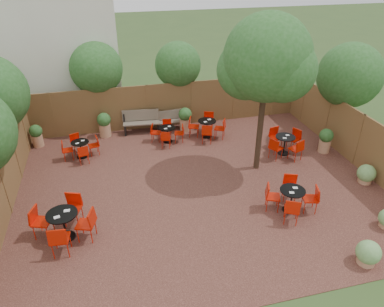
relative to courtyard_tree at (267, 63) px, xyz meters
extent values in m
plane|color=#354F23|center=(-2.33, -0.59, -3.90)|extent=(80.00, 80.00, 0.00)
cube|color=#3B1F18|center=(-2.33, -0.59, -3.89)|extent=(12.00, 10.00, 0.02)
cube|color=brown|center=(-2.33, 4.41, -2.90)|extent=(12.00, 0.08, 2.00)
cube|color=brown|center=(-8.33, -0.59, -2.90)|extent=(0.08, 10.00, 2.00)
cube|color=brown|center=(3.67, -0.59, -2.90)|extent=(0.08, 10.00, 2.00)
cube|color=silver|center=(-6.83, 7.41, 0.10)|extent=(5.00, 4.00, 8.00)
sphere|color=#20521A|center=(-5.33, 5.11, -1.24)|extent=(2.21, 2.21, 2.21)
sphere|color=#20521A|center=(-1.83, 5.01, -1.30)|extent=(2.03, 2.03, 2.03)
sphere|color=#20521A|center=(1.17, 5.21, -1.35)|extent=(1.83, 1.83, 1.83)
sphere|color=#20521A|center=(4.27, 1.41, -1.15)|extent=(2.53, 2.53, 2.53)
cylinder|color=black|center=(0.01, 0.01, -1.75)|extent=(0.21, 0.21, 4.27)
sphere|color=#20521A|center=(0.01, 0.01, 0.17)|extent=(2.82, 2.82, 2.82)
sphere|color=#20521A|center=(-0.49, 0.41, -0.30)|extent=(1.97, 1.97, 1.97)
sphere|color=#20521A|center=(0.41, -0.39, -0.13)|extent=(2.06, 2.06, 2.06)
cube|color=brown|center=(-3.71, 3.96, -3.43)|extent=(1.62, 0.64, 0.05)
cube|color=brown|center=(-3.71, 4.18, -3.15)|extent=(1.59, 0.28, 0.48)
cube|color=black|center=(-4.43, 3.96, -3.67)|extent=(0.11, 0.48, 0.42)
cube|color=black|center=(-2.99, 3.96, -3.67)|extent=(0.11, 0.48, 0.42)
cube|color=brown|center=(-2.36, 3.96, -3.49)|extent=(1.39, 0.49, 0.05)
cube|color=brown|center=(-2.36, 4.15, -3.25)|extent=(1.37, 0.18, 0.41)
cube|color=black|center=(-2.98, 3.96, -3.70)|extent=(0.08, 0.41, 0.36)
cube|color=black|center=(-1.74, 3.96, -3.70)|extent=(0.08, 0.41, 0.36)
cylinder|color=black|center=(-6.24, 2.36, -3.87)|extent=(0.39, 0.39, 0.03)
cylinder|color=black|center=(-6.24, 2.36, -3.56)|extent=(0.04, 0.04, 0.62)
cylinder|color=black|center=(-6.24, 2.36, -3.24)|extent=(0.67, 0.67, 0.03)
cube|color=white|center=(-6.14, 2.43, -3.22)|extent=(0.14, 0.12, 0.01)
cube|color=white|center=(-6.33, 2.25, -3.22)|extent=(0.14, 0.12, 0.01)
cylinder|color=black|center=(-2.78, 2.82, -3.87)|extent=(0.39, 0.39, 0.03)
cylinder|color=black|center=(-2.78, 2.82, -3.56)|extent=(0.04, 0.04, 0.62)
cylinder|color=black|center=(-2.78, 2.82, -3.24)|extent=(0.67, 0.67, 0.03)
cube|color=white|center=(-2.68, 2.89, -3.22)|extent=(0.14, 0.11, 0.01)
cube|color=white|center=(-2.87, 2.72, -3.22)|extent=(0.14, 0.11, 0.01)
cylinder|color=black|center=(0.03, -2.58, -3.87)|extent=(0.44, 0.44, 0.03)
cylinder|color=black|center=(0.03, -2.58, -3.51)|extent=(0.05, 0.05, 0.71)
cylinder|color=black|center=(0.03, -2.58, -3.15)|extent=(0.77, 0.77, 0.03)
cube|color=white|center=(0.15, -2.50, -3.13)|extent=(0.17, 0.14, 0.02)
cube|color=white|center=(-0.07, -2.70, -3.13)|extent=(0.17, 0.14, 0.02)
cylinder|color=black|center=(-1.07, 2.88, -3.87)|extent=(0.44, 0.44, 0.03)
cylinder|color=black|center=(-1.07, 2.88, -3.51)|extent=(0.05, 0.05, 0.70)
cylinder|color=black|center=(-1.07, 2.88, -3.15)|extent=(0.76, 0.76, 0.03)
cube|color=white|center=(-0.95, 2.96, -3.13)|extent=(0.17, 0.14, 0.02)
cube|color=white|center=(-1.17, 2.76, -3.13)|extent=(0.17, 0.14, 0.02)
cylinder|color=black|center=(1.46, 0.72, -3.87)|extent=(0.44, 0.44, 0.03)
cylinder|color=black|center=(1.46, 0.72, -3.51)|extent=(0.05, 0.05, 0.70)
cylinder|color=black|center=(1.46, 0.72, -3.15)|extent=(0.76, 0.76, 0.03)
cube|color=white|center=(1.58, 0.80, -3.13)|extent=(0.17, 0.14, 0.02)
cube|color=white|center=(1.36, 0.60, -3.13)|extent=(0.17, 0.14, 0.02)
cylinder|color=black|center=(-6.60, -2.17, -3.87)|extent=(0.49, 0.49, 0.03)
cylinder|color=black|center=(-6.60, -2.17, -3.47)|extent=(0.06, 0.06, 0.78)
cylinder|color=black|center=(-6.60, -2.17, -3.07)|extent=(0.85, 0.85, 0.03)
cube|color=white|center=(-6.47, -2.08, -3.05)|extent=(0.17, 0.14, 0.02)
cube|color=white|center=(-6.71, -2.30, -3.05)|extent=(0.17, 0.14, 0.02)
cylinder|color=#AE7957|center=(-5.28, 4.00, -3.61)|extent=(0.48, 0.48, 0.55)
sphere|color=#20521A|center=(-5.28, 4.00, -3.12)|extent=(0.58, 0.58, 0.58)
cylinder|color=#AE7957|center=(-1.82, 3.71, -3.61)|extent=(0.48, 0.48, 0.55)
sphere|color=#20521A|center=(-1.82, 3.71, -3.12)|extent=(0.58, 0.58, 0.58)
cylinder|color=#AE7957|center=(-7.98, 3.73, -3.64)|extent=(0.42, 0.42, 0.49)
sphere|color=#20521A|center=(-7.98, 3.73, -3.21)|extent=(0.51, 0.51, 0.51)
cylinder|color=#AE7957|center=(3.07, 0.48, -3.63)|extent=(0.45, 0.45, 0.51)
sphere|color=#20521A|center=(3.07, 0.48, -3.17)|extent=(0.54, 0.54, 0.54)
cylinder|color=#AE7957|center=(0.91, -5.02, -3.78)|extent=(0.45, 0.45, 0.21)
sphere|color=#62944D|center=(0.91, -5.02, -3.52)|extent=(0.62, 0.62, 0.62)
cylinder|color=#AE7957|center=(3.26, -1.80, -3.78)|extent=(0.45, 0.45, 0.21)
sphere|color=#62944D|center=(3.26, -1.80, -3.53)|extent=(0.62, 0.62, 0.62)
camera|label=1|loc=(-5.05, -10.44, 3.15)|focal=33.81mm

